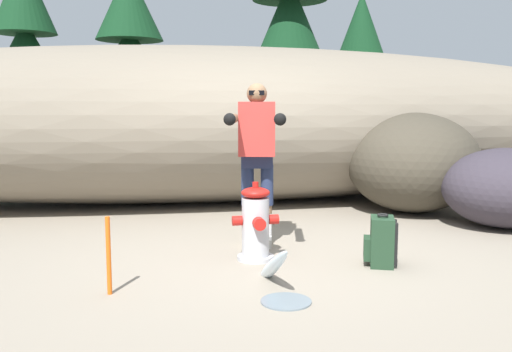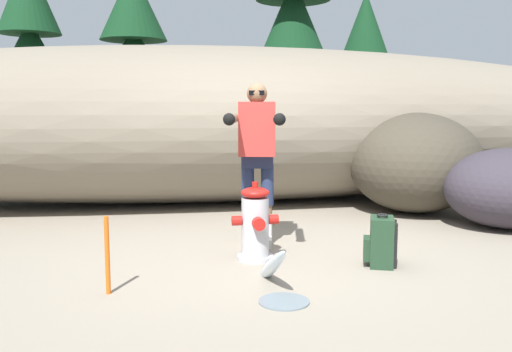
# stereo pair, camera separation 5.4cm
# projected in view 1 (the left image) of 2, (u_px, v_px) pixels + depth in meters

# --- Properties ---
(ground_plane) EXTENTS (56.00, 56.00, 0.04)m
(ground_plane) POSITION_uv_depth(u_px,v_px,m) (269.00, 259.00, 5.21)
(ground_plane) COLOR gray
(dirt_embankment) EXTENTS (15.88, 3.20, 2.33)m
(dirt_embankment) POSITION_uv_depth(u_px,v_px,m) (222.00, 124.00, 8.32)
(dirt_embankment) COLOR #756B5B
(dirt_embankment) RESTS_ON ground_plane
(fire_hydrant) EXTENTS (0.43, 0.39, 0.73)m
(fire_hydrant) POSITION_uv_depth(u_px,v_px,m) (256.00, 225.00, 5.06)
(fire_hydrant) COLOR #B2B2B7
(fire_hydrant) RESTS_ON ground_plane
(hydrant_water_jet) EXTENTS (0.37, 1.19, 0.62)m
(hydrant_water_jet) POSITION_uv_depth(u_px,v_px,m) (273.00, 272.00, 4.39)
(hydrant_water_jet) COLOR silver
(hydrant_water_jet) RESTS_ON ground_plane
(utility_worker) EXTENTS (0.65, 1.03, 1.65)m
(utility_worker) POSITION_uv_depth(u_px,v_px,m) (257.00, 144.00, 5.45)
(utility_worker) COLOR beige
(utility_worker) RESTS_ON ground_plane
(spare_backpack) EXTENTS (0.35, 0.35, 0.47)m
(spare_backpack) POSITION_uv_depth(u_px,v_px,m) (381.00, 242.00, 4.90)
(spare_backpack) COLOR #1E3823
(spare_backpack) RESTS_ON ground_plane
(boulder_large) EXTENTS (2.11, 2.20, 1.35)m
(boulder_large) POSITION_uv_depth(u_px,v_px,m) (412.00, 162.00, 7.43)
(boulder_large) COLOR #3D382D
(boulder_large) RESTS_ON ground_plane
(boulder_mid) EXTENTS (1.87, 1.79, 0.95)m
(boulder_mid) POSITION_uv_depth(u_px,v_px,m) (507.00, 188.00, 6.46)
(boulder_mid) COLOR #332E37
(boulder_mid) RESTS_ON ground_plane
(pine_tree_far_left) EXTENTS (2.47, 2.47, 5.35)m
(pine_tree_far_left) POSITION_uv_depth(u_px,v_px,m) (26.00, 47.00, 14.12)
(pine_tree_far_left) COLOR #47331E
(pine_tree_far_left) RESTS_ON ground_plane
(pine_tree_left) EXTENTS (2.77, 2.77, 5.15)m
(pine_tree_left) POSITION_uv_depth(u_px,v_px,m) (130.00, 53.00, 14.72)
(pine_tree_left) COLOR #47331E
(pine_tree_left) RESTS_ON ground_plane
(pine_tree_center) EXTENTS (2.63, 2.63, 6.42)m
(pine_tree_center) POSITION_uv_depth(u_px,v_px,m) (290.00, 20.00, 12.46)
(pine_tree_center) COLOR #47331E
(pine_tree_center) RESTS_ON ground_plane
(pine_tree_right) EXTENTS (2.12, 2.12, 4.81)m
(pine_tree_right) POSITION_uv_depth(u_px,v_px,m) (360.00, 67.00, 16.25)
(pine_tree_right) COLOR #47331E
(pine_tree_right) RESTS_ON ground_plane
(survey_stake) EXTENTS (0.04, 0.04, 0.60)m
(survey_stake) POSITION_uv_depth(u_px,v_px,m) (109.00, 256.00, 4.12)
(survey_stake) COLOR #E55914
(survey_stake) RESTS_ON ground_plane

